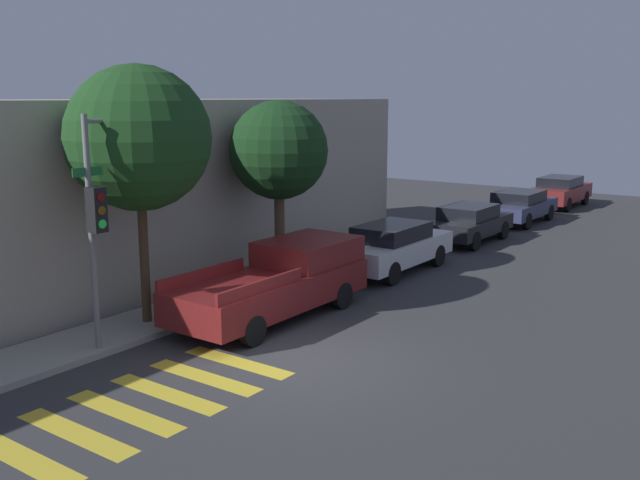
% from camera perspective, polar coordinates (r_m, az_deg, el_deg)
% --- Properties ---
extents(ground_plane, '(60.00, 60.00, 0.00)m').
position_cam_1_polar(ground_plane, '(14.60, -2.44, -9.64)').
color(ground_plane, '#333335').
extents(sidewalk, '(26.00, 1.82, 0.14)m').
position_cam_1_polar(sidewalk, '(17.28, -13.29, -6.32)').
color(sidewalk, gray).
rests_on(sidewalk, ground).
extents(building_row, '(26.00, 6.00, 5.16)m').
position_cam_1_polar(building_row, '(20.15, -21.73, 3.00)').
color(building_row, '#A89E8E').
rests_on(building_row, ground).
extents(crosswalk, '(5.20, 2.60, 0.00)m').
position_cam_1_polar(crosswalk, '(13.09, -13.76, -12.52)').
color(crosswalk, gold).
rests_on(crosswalk, ground).
extents(traffic_light_pole, '(2.62, 0.56, 4.92)m').
position_cam_1_polar(traffic_light_pole, '(15.11, -16.23, 3.68)').
color(traffic_light_pole, slate).
rests_on(traffic_light_pole, ground).
extents(pickup_truck, '(5.48, 2.04, 1.71)m').
position_cam_1_polar(pickup_truck, '(17.29, -3.26, -3.25)').
color(pickup_truck, maroon).
rests_on(pickup_truck, ground).
extents(sedan_near_corner, '(4.61, 1.79, 1.48)m').
position_cam_1_polar(sedan_near_corner, '(21.72, 5.86, -0.50)').
color(sedan_near_corner, silver).
rests_on(sedan_near_corner, ground).
extents(sedan_middle, '(4.21, 1.79, 1.37)m').
position_cam_1_polar(sedan_middle, '(26.60, 11.83, 1.39)').
color(sedan_middle, black).
rests_on(sedan_middle, ground).
extents(sedan_far_end, '(4.44, 1.88, 1.36)m').
position_cam_1_polar(sedan_far_end, '(31.27, 15.65, 2.67)').
color(sedan_far_end, '#2D3351').
rests_on(sedan_far_end, ground).
extents(sedan_tail_of_row, '(4.57, 1.81, 1.47)m').
position_cam_1_polar(sedan_tail_of_row, '(36.42, 18.66, 3.76)').
color(sedan_tail_of_row, maroon).
rests_on(sedan_tail_of_row, ground).
extents(tree_near_corner, '(3.23, 3.23, 5.96)m').
position_cam_1_polar(tree_near_corner, '(16.34, -14.33, 7.87)').
color(tree_near_corner, '#42301E').
rests_on(tree_near_corner, ground).
extents(tree_midblock, '(2.75, 2.75, 5.17)m').
position_cam_1_polar(tree_midblock, '(19.89, -3.32, 7.12)').
color(tree_midblock, brown).
rests_on(tree_midblock, ground).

